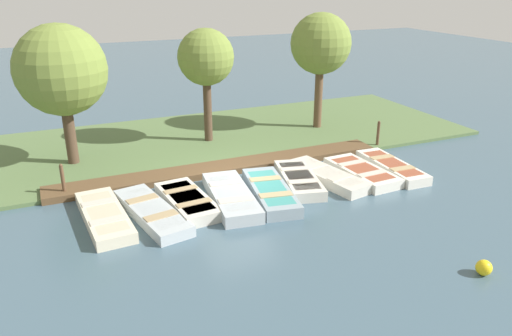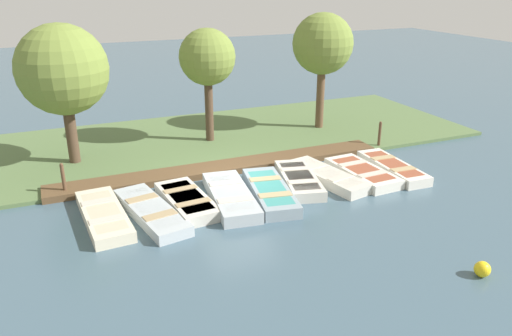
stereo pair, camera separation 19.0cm
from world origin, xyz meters
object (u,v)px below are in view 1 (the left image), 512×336
Objects in this scene: rowboat_4 at (270,192)px; rowboat_7 at (362,172)px; park_tree_far_left at (61,71)px; buoy at (484,268)px; mooring_post_far at (378,134)px; park_tree_center at (321,45)px; rowboat_0 at (104,216)px; rowboat_1 at (152,212)px; mooring_post_near at (63,181)px; rowboat_8 at (392,167)px; park_tree_left at (206,59)px; rowboat_2 at (187,201)px; rowboat_3 at (231,197)px; rowboat_6 at (327,176)px; rowboat_5 at (299,179)px.

rowboat_7 is (-0.25, 3.68, -0.02)m from rowboat_4.
park_tree_far_left is (-5.50, -5.52, 3.35)m from rowboat_4.
rowboat_4 is 9.32× the size of buoy.
mooring_post_far is 4.71m from park_tree_center.
rowboat_0 is 0.68× the size of park_tree_far_left.
mooring_post_near is at bearing -148.96° from rowboat_1.
rowboat_1 is 1.04× the size of rowboat_4.
mooring_post_near is at bearing -106.84° from rowboat_7.
rowboat_8 reaches higher than rowboat_0.
rowboat_1 is 6.57m from park_tree_far_left.
rowboat_2 is at bearing -24.67° from park_tree_left.
mooring_post_far is 9.31m from buoy.
rowboat_8 is 0.63× the size of park_tree_center.
rowboat_7 is at bearing -45.35° from mooring_post_far.
buoy is at bearing 35.70° from park_tree_far_left.
mooring_post_far is (-2.51, 9.91, 0.41)m from rowboat_1.
park_tree_far_left is (-5.36, -4.23, 3.35)m from rowboat_3.
buoy is at bearing -7.95° from rowboat_6.
park_tree_left reaches higher than rowboat_4.
rowboat_0 is at bearing -112.27° from rowboat_1.
rowboat_5 is at bearing -66.25° from mooring_post_far.
park_tree_far_left reaches higher than rowboat_4.
rowboat_7 is 7.91× the size of buoy.
rowboat_2 reaches higher than rowboat_8.
rowboat_5 is 7.67m from mooring_post_near.
mooring_post_far is at bearing 157.17° from rowboat_8.
rowboat_6 is (-0.30, 3.66, -0.02)m from rowboat_3.
rowboat_2 is 0.58× the size of park_tree_center.
rowboat_3 is 0.69× the size of park_tree_center.
rowboat_6 is 3.04× the size of mooring_post_near.
rowboat_6 is 6.95m from park_tree_left.
rowboat_5 is 2.79× the size of mooring_post_far.
rowboat_8 is (-0.26, 4.98, -0.02)m from rowboat_4.
park_tree_center is at bearing 92.23° from park_tree_far_left.
rowboat_2 is (0.01, 2.48, 0.01)m from rowboat_0.
rowboat_2 is at bearing -139.95° from buoy.
rowboat_2 is at bearing -100.87° from rowboat_6.
rowboat_3 is 1.02× the size of rowboat_6.
buoy is 0.07× the size of park_tree_far_left.
rowboat_6 is at bearing -91.67° from rowboat_8.
park_tree_center is at bearing 162.36° from rowboat_7.
rowboat_1 is at bearing 41.75° from mooring_post_near.
rowboat_8 is 6.73m from park_tree_center.
rowboat_2 is 7.62m from rowboat_8.
park_tree_center is (0.11, 5.21, 0.28)m from park_tree_left.
park_tree_left reaches higher than buoy.
rowboat_4 is 1.43m from rowboat_5.
buoy reaches higher than rowboat_6.
rowboat_6 is 0.73× the size of park_tree_left.
rowboat_6 is at bearing 82.19° from rowboat_1.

